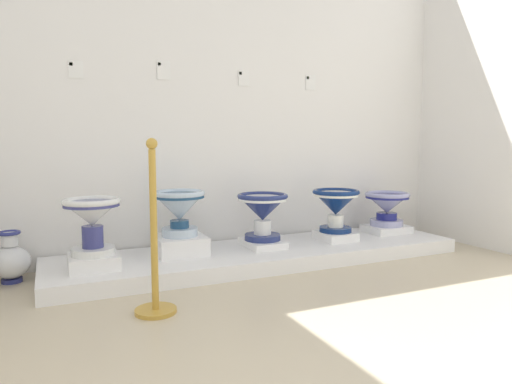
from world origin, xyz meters
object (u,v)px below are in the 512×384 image
Objects in this scene: plinth_block_tall_cobalt at (180,245)px; plinth_block_rightmost at (386,229)px; plinth_block_pale_glazed at (94,261)px; info_placard_fourth at (310,82)px; antique_toilet_central_ornate at (336,203)px; info_placard_second at (164,70)px; plinth_block_broad_patterned at (263,243)px; antique_toilet_pale_glazed at (92,216)px; info_placard_third at (244,78)px; antique_toilet_tall_cobalt at (179,207)px; decorative_vase_corner at (11,260)px; stanchion_post_near_left at (155,259)px; info_placard_first at (76,69)px; antique_toilet_rightmost at (387,204)px; antique_toilet_broad_patterned at (263,209)px; plinth_block_central_ornate at (335,236)px.

plinth_block_tall_cobalt reaches higher than plinth_block_rightmost.
plinth_block_pale_glazed is 2.48m from info_placard_fourth.
info_placard_second reaches higher than antique_toilet_central_ornate.
plinth_block_broad_patterned is 1.59m from info_placard_fourth.
info_placard_third is (1.33, 0.50, 1.05)m from antique_toilet_pale_glazed.
antique_toilet_tall_cobalt reaches higher than decorative_vase_corner.
antique_toilet_tall_cobalt is at bearing -165.83° from info_placard_fourth.
stanchion_post_near_left reaches higher than antique_toilet_central_ornate.
info_placard_second reaches higher than stanchion_post_near_left.
info_placard_fourth reaches higher than info_placard_first.
plinth_block_rightmost is 0.94× the size of antique_toilet_rightmost.
plinth_block_pale_glazed is at bearing -174.71° from antique_toilet_broad_patterned.
antique_toilet_rightmost is 3.02× the size of info_placard_fourth.
stanchion_post_near_left is at bearing -106.64° from info_placard_second.
antique_toilet_rightmost is 3.10× the size of info_placard_third.
info_placard_first is (-0.68, 0.34, 1.33)m from plinth_block_tall_cobalt.
info_placard_first is at bearing 164.50° from plinth_block_broad_patterned.
antique_toilet_broad_patterned is 2.78× the size of info_placard_second.
stanchion_post_near_left reaches higher than plinth_block_broad_patterned.
plinth_block_tall_cobalt is 1.19× the size of plinth_block_central_ornate.
plinth_block_tall_cobalt is 1.18m from decorative_vase_corner.
plinth_block_tall_cobalt is 0.69m from plinth_block_broad_patterned.
info_placard_second is at bearing 38.67° from antique_toilet_pale_glazed.
plinth_block_broad_patterned is 1.86m from decorative_vase_corner.
plinth_block_central_ornate is at bearing -172.79° from antique_toilet_rightmost.
antique_toilet_tall_cobalt is at bearing -179.84° from plinth_block_rightmost.
plinth_block_pale_glazed is at bearing -141.33° from info_placard_second.
plinth_block_rightmost is (2.66, 0.17, -0.01)m from plinth_block_pale_glazed.
antique_toilet_pale_glazed is 2.67m from antique_toilet_rightmost.
decorative_vase_corner is at bearing 177.63° from plinth_block_rightmost.
plinth_block_rightmost is 1.09× the size of decorative_vase_corner.
plinth_block_pale_glazed is at bearing 111.22° from stanchion_post_near_left.
plinth_block_tall_cobalt is 2.84× the size of info_placard_third.
info_placard_third is at bearing 26.64° from antique_toilet_tall_cobalt.
plinth_block_rightmost is at bearing 180.00° from antique_toilet_rightmost.
stanchion_post_near_left reaches higher than antique_toilet_broad_patterned.
antique_toilet_pale_glazed is 1.77m from info_placard_third.
info_placard_second is at bearing 38.67° from plinth_block_pale_glazed.
info_placard_first is 2.04m from info_placard_fourth.
antique_toilet_pale_glazed is 1.16m from info_placard_first.
antique_toilet_broad_patterned is 1.31× the size of plinth_block_central_ornate.
plinth_block_rightmost is at bearing 0.16° from antique_toilet_tall_cobalt.
stanchion_post_near_left is (-2.39, -0.86, 0.16)m from plinth_block_rightmost.
plinth_block_tall_cobalt is 0.94m from stanchion_post_near_left.
antique_toilet_tall_cobalt is at bearing 176.98° from antique_toilet_broad_patterned.
info_placard_fourth is (-0.02, 0.42, 1.38)m from plinth_block_central_ornate.
antique_toilet_pale_glazed is at bearing 111.22° from stanchion_post_near_left.
info_placard_second is at bearing 170.56° from antique_toilet_rightmost.
antique_toilet_broad_patterned is 0.69m from antique_toilet_central_ornate.
antique_toilet_rightmost is (2.02, 0.01, 0.20)m from plinth_block_tall_cobalt.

